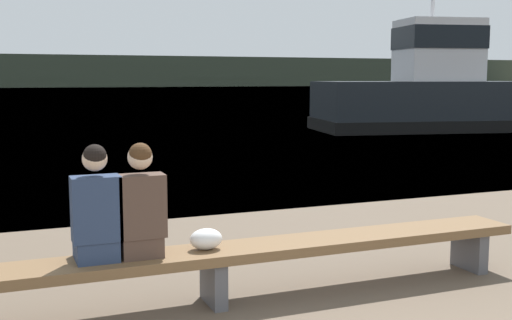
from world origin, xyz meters
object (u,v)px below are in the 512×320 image
at_px(person_left, 96,211).
at_px(person_right, 141,207).
at_px(shopping_bag, 206,239).
at_px(bench_main, 213,259).
at_px(tugboat_red, 429,96).

bearing_deg(person_left, person_right, -0.04).
xyz_separation_m(person_right, shopping_bag, (0.57, 0.02, -0.33)).
relative_size(bench_main, tugboat_red, 0.70).
xyz_separation_m(bench_main, person_right, (-0.63, 0.00, 0.51)).
height_order(shopping_bag, tugboat_red, tugboat_red).
xyz_separation_m(bench_main, shopping_bag, (-0.06, 0.02, 0.18)).
bearing_deg(person_right, shopping_bag, 1.72).
xyz_separation_m(person_right, tugboat_red, (14.12, 14.97, 0.39)).
relative_size(bench_main, person_left, 6.42).
height_order(person_right, shopping_bag, person_right).
bearing_deg(bench_main, person_right, 179.71).
bearing_deg(shopping_bag, person_right, -178.28).
distance_m(person_right, tugboat_red, 20.59).
xyz_separation_m(person_left, shopping_bag, (0.93, 0.02, -0.32)).
distance_m(bench_main, tugboat_red, 20.18).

